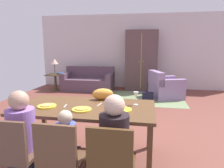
# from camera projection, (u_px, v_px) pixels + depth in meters

# --- Properties ---
(ground_plane) EXTENTS (7.10, 6.46, 0.02)m
(ground_plane) POSITION_uv_depth(u_px,v_px,m) (121.00, 116.00, 4.68)
(ground_plane) COLOR brown
(back_wall) EXTENTS (7.10, 0.10, 2.70)m
(back_wall) POSITION_uv_depth(u_px,v_px,m) (133.00, 52.00, 7.60)
(back_wall) COLOR beige
(back_wall) RESTS_ON ground_plane
(dining_table) EXTENTS (1.85, 0.97, 0.76)m
(dining_table) POSITION_uv_depth(u_px,v_px,m) (86.00, 111.00, 2.80)
(dining_table) COLOR brown
(dining_table) RESTS_ON ground_plane
(plate_near_man) EXTENTS (0.25, 0.25, 0.02)m
(plate_near_man) POSITION_uv_depth(u_px,v_px,m) (47.00, 106.00, 2.76)
(plate_near_man) COLOR yellow
(plate_near_man) RESTS_ON dining_table
(pizza_near_man) EXTENTS (0.17, 0.17, 0.01)m
(pizza_near_man) POSITION_uv_depth(u_px,v_px,m) (47.00, 105.00, 2.76)
(pizza_near_man) COLOR tan
(pizza_near_man) RESTS_ON plate_near_man
(plate_near_child) EXTENTS (0.25, 0.25, 0.02)m
(plate_near_child) POSITION_uv_depth(u_px,v_px,m) (82.00, 109.00, 2.61)
(plate_near_child) COLOR yellow
(plate_near_child) RESTS_ON dining_table
(pizza_near_child) EXTENTS (0.17, 0.17, 0.01)m
(pizza_near_child) POSITION_uv_depth(u_px,v_px,m) (82.00, 108.00, 2.61)
(pizza_near_child) COLOR gold
(pizza_near_child) RESTS_ON plate_near_child
(plate_near_woman) EXTENTS (0.25, 0.25, 0.02)m
(plate_near_woman) POSITION_uv_depth(u_px,v_px,m) (122.00, 110.00, 2.60)
(plate_near_woman) COLOR yellow
(plate_near_woman) RESTS_ON dining_table
(wine_glass) EXTENTS (0.07, 0.07, 0.19)m
(wine_glass) POSITION_uv_depth(u_px,v_px,m) (136.00, 96.00, 2.82)
(wine_glass) COLOR silver
(wine_glass) RESTS_ON dining_table
(fork) EXTENTS (0.04, 0.15, 0.01)m
(fork) POSITION_uv_depth(u_px,v_px,m) (65.00, 106.00, 2.79)
(fork) COLOR silver
(fork) RESTS_ON dining_table
(knife) EXTENTS (0.04, 0.17, 0.01)m
(knife) POSITION_uv_depth(u_px,v_px,m) (99.00, 104.00, 2.86)
(knife) COLOR silver
(knife) RESTS_ON dining_table
(dining_chair_man) EXTENTS (0.43, 0.43, 0.87)m
(dining_chair_man) POSITION_uv_depth(u_px,v_px,m) (15.00, 152.00, 2.11)
(dining_chair_man) COLOR brown
(dining_chair_man) RESTS_ON ground_plane
(person_man) EXTENTS (0.30, 0.40, 1.11)m
(person_man) POSITION_uv_depth(u_px,v_px,m) (24.00, 142.00, 2.27)
(person_man) COLOR #2C3648
(person_man) RESTS_ON ground_plane
(dining_chair_child) EXTENTS (0.43, 0.43, 0.87)m
(dining_chair_child) POSITION_uv_depth(u_px,v_px,m) (61.00, 157.00, 2.02)
(dining_chair_child) COLOR brown
(dining_chair_child) RESTS_ON ground_plane
(person_child) EXTENTS (0.22, 0.29, 0.92)m
(person_child) POSITION_uv_depth(u_px,v_px,m) (68.00, 153.00, 2.20)
(person_child) COLOR #3C384B
(person_child) RESTS_ON ground_plane
(dining_chair_woman) EXTENTS (0.42, 0.42, 0.87)m
(dining_chair_woman) POSITION_uv_depth(u_px,v_px,m) (112.00, 162.00, 1.93)
(dining_chair_woman) COLOR #513419
(dining_chair_woman) RESTS_ON ground_plane
(person_woman) EXTENTS (0.30, 0.40, 1.11)m
(person_woman) POSITION_uv_depth(u_px,v_px,m) (115.00, 150.00, 2.10)
(person_woman) COLOR #292E40
(person_woman) RESTS_ON ground_plane
(cat) EXTENTS (0.36, 0.26, 0.17)m
(cat) POSITION_uv_depth(u_px,v_px,m) (103.00, 94.00, 3.12)
(cat) COLOR gold
(cat) RESTS_ON dining_table
(area_rug) EXTENTS (2.60, 1.80, 0.01)m
(area_rug) POSITION_uv_depth(u_px,v_px,m) (140.00, 98.00, 6.24)
(area_rug) COLOR #72865B
(area_rug) RESTS_ON ground_plane
(couch) EXTENTS (1.78, 0.86, 0.82)m
(couch) POSITION_uv_depth(u_px,v_px,m) (88.00, 82.00, 7.34)
(couch) COLOR #533C4C
(couch) RESTS_ON ground_plane
(armchair) EXTENTS (1.09, 1.09, 0.82)m
(armchair) POSITION_uv_depth(u_px,v_px,m) (165.00, 87.00, 6.23)
(armchair) COLOR gray
(armchair) RESTS_ON ground_plane
(armoire) EXTENTS (1.10, 0.59, 2.10)m
(armoire) POSITION_uv_depth(u_px,v_px,m) (141.00, 61.00, 7.23)
(armoire) COLOR #51393A
(armoire) RESTS_ON ground_plane
(side_table) EXTENTS (0.56, 0.56, 0.58)m
(side_table) POSITION_uv_depth(u_px,v_px,m) (55.00, 80.00, 7.27)
(side_table) COLOR #4E4127
(side_table) RESTS_ON ground_plane
(table_lamp) EXTENTS (0.26, 0.26, 0.54)m
(table_lamp) POSITION_uv_depth(u_px,v_px,m) (54.00, 62.00, 7.15)
(table_lamp) COLOR #4D4B39
(table_lamp) RESTS_ON side_table
(book_lower) EXTENTS (0.22, 0.16, 0.03)m
(book_lower) POSITION_uv_depth(u_px,v_px,m) (60.00, 74.00, 7.23)
(book_lower) COLOR #A43437
(book_lower) RESTS_ON side_table
(book_upper) EXTENTS (0.22, 0.16, 0.03)m
(book_upper) POSITION_uv_depth(u_px,v_px,m) (61.00, 73.00, 7.18)
(book_upper) COLOR #245383
(book_upper) RESTS_ON book_lower
(handbag) EXTENTS (0.32, 0.16, 0.26)m
(handbag) POSITION_uv_depth(u_px,v_px,m) (148.00, 97.00, 5.89)
(handbag) COLOR black
(handbag) RESTS_ON ground_plane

